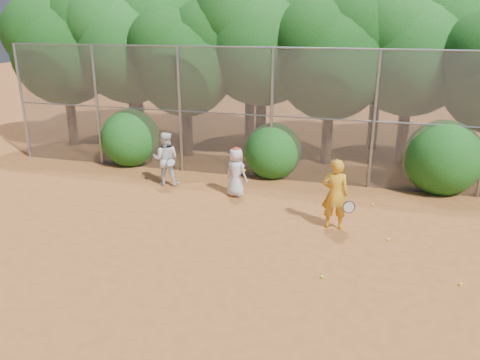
% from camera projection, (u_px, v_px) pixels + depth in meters
% --- Properties ---
extents(ground, '(80.00, 80.00, 0.00)m').
position_uv_depth(ground, '(254.00, 278.00, 9.10)').
color(ground, '#934F21').
rests_on(ground, ground).
extents(fence_back, '(20.05, 0.09, 4.03)m').
position_uv_depth(fence_back, '(301.00, 116.00, 13.92)').
color(fence_back, gray).
rests_on(fence_back, ground).
extents(tree_0, '(4.38, 3.81, 6.00)m').
position_uv_depth(tree_0, '(65.00, 43.00, 17.58)').
color(tree_0, black).
rests_on(tree_0, ground).
extents(tree_1, '(4.64, 4.03, 6.35)m').
position_uv_depth(tree_1, '(131.00, 37.00, 17.31)').
color(tree_1, black).
rests_on(tree_1, ground).
extents(tree_2, '(3.99, 3.47, 5.47)m').
position_uv_depth(tree_2, '(187.00, 56.00, 16.21)').
color(tree_2, black).
rests_on(tree_2, ground).
extents(tree_3, '(4.89, 4.26, 6.70)m').
position_uv_depth(tree_3, '(264.00, 31.00, 16.21)').
color(tree_3, black).
rests_on(tree_3, ground).
extents(tree_4, '(4.19, 3.64, 5.73)m').
position_uv_depth(tree_4, '(334.00, 52.00, 15.23)').
color(tree_4, black).
rests_on(tree_4, ground).
extents(tree_5, '(4.51, 3.92, 6.17)m').
position_uv_depth(tree_5, '(415.00, 43.00, 15.21)').
color(tree_5, black).
rests_on(tree_5, ground).
extents(tree_9, '(4.83, 4.20, 6.62)m').
position_uv_depth(tree_9, '(136.00, 30.00, 19.61)').
color(tree_9, black).
rests_on(tree_9, ground).
extents(tree_10, '(5.15, 4.48, 7.06)m').
position_uv_depth(tree_10, '(252.00, 23.00, 18.40)').
color(tree_10, black).
rests_on(tree_10, ground).
extents(tree_11, '(4.64, 4.03, 6.35)m').
position_uv_depth(tree_11, '(383.00, 37.00, 16.89)').
color(tree_11, black).
rests_on(tree_11, ground).
extents(bush_0, '(2.00, 2.00, 2.00)m').
position_uv_depth(bush_0, '(130.00, 135.00, 16.06)').
color(bush_0, '#134E13').
rests_on(bush_0, ground).
extents(bush_1, '(1.80, 1.80, 1.80)m').
position_uv_depth(bush_1, '(273.00, 149.00, 14.79)').
color(bush_1, '#134E13').
rests_on(bush_1, ground).
extents(bush_2, '(2.20, 2.20, 2.20)m').
position_uv_depth(bush_2, '(443.00, 154.00, 13.43)').
color(bush_2, '#134E13').
rests_on(bush_2, ground).
extents(player_yellow, '(0.84, 0.52, 1.72)m').
position_uv_depth(player_yellow, '(335.00, 194.00, 11.03)').
color(player_yellow, orange).
rests_on(player_yellow, ground).
extents(player_teen, '(0.80, 0.67, 1.43)m').
position_uv_depth(player_teen, '(236.00, 172.00, 13.12)').
color(player_teen, silver).
rests_on(player_teen, ground).
extents(player_white, '(0.91, 0.81, 1.62)m').
position_uv_depth(player_white, '(166.00, 159.00, 14.02)').
color(player_white, silver).
rests_on(player_white, ground).
extents(ball_0, '(0.07, 0.07, 0.07)m').
position_uv_depth(ball_0, '(461.00, 284.00, 8.81)').
color(ball_0, '#CEE028').
rests_on(ball_0, ground).
extents(ball_1, '(0.07, 0.07, 0.07)m').
position_uv_depth(ball_1, '(388.00, 239.00, 10.62)').
color(ball_1, '#CEE028').
rests_on(ball_1, ground).
extents(ball_2, '(0.07, 0.07, 0.07)m').
position_uv_depth(ball_2, '(322.00, 277.00, 9.08)').
color(ball_2, '#CEE028').
rests_on(ball_2, ground).
extents(ball_4, '(0.07, 0.07, 0.07)m').
position_uv_depth(ball_4, '(372.00, 205.00, 12.62)').
color(ball_4, '#CEE028').
rests_on(ball_4, ground).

